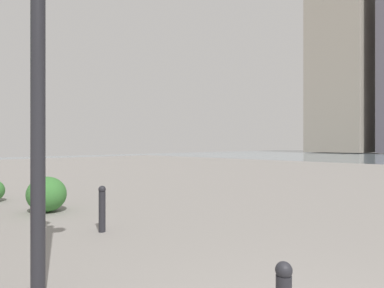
{
  "coord_description": "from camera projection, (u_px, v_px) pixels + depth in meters",
  "views": [
    {
      "loc": [
        -0.38,
        1.77,
        1.57
      ],
      "look_at": [
        8.06,
        -6.76,
        1.57
      ],
      "focal_mm": 30.15,
      "sensor_mm": 36.0,
      "label": 1
    }
  ],
  "objects": [
    {
      "name": "lamppost",
      "position": [
        38.0,
        32.0,
        3.25
      ],
      "size": [
        0.98,
        0.28,
        4.06
      ],
      "color": "#232328",
      "rests_on": "ground"
    },
    {
      "name": "building_annex",
      "position": [
        342.0,
        65.0,
        63.56
      ],
      "size": [
        10.23,
        11.92,
        34.55
      ],
      "color": "#9E9384",
      "rests_on": "ground"
    },
    {
      "name": "bollard_mid",
      "position": [
        102.0,
        208.0,
        5.74
      ],
      "size": [
        0.13,
        0.13,
        0.82
      ],
      "color": "#232328",
      "rests_on": "ground"
    },
    {
      "name": "shrub_round",
      "position": [
        47.0,
        194.0,
        7.44
      ],
      "size": [
        0.96,
        0.86,
        0.81
      ],
      "color": "#387533",
      "rests_on": "ground"
    }
  ]
}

